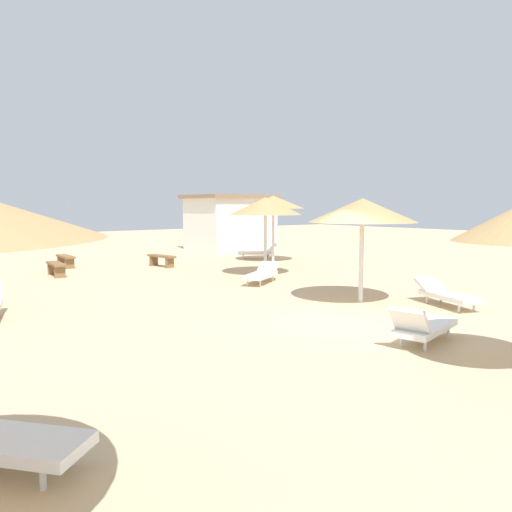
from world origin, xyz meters
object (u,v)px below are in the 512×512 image
object	(u,v)px
lounger_1	(258,252)
parasol_2	(265,206)
parked_car	(223,234)
parasol_1	(273,202)
parasol_3	(362,211)
lounger_3	(446,294)
bench_2	(66,259)
beach_cabana	(230,222)
bench_0	(161,258)
bench_1	(56,267)
lounger_2	(262,274)
lounger_5	(423,326)

from	to	relation	value
lounger_1	parasol_2	bearing A→B (deg)	-125.82
parked_car	parasol_1	bearing A→B (deg)	-108.05
parasol_3	lounger_3	bearing A→B (deg)	-52.56
bench_2	beach_cabana	bearing A→B (deg)	14.26
bench_0	parasol_3	bearing A→B (deg)	-86.38
parasol_3	parasol_1	bearing A→B (deg)	63.82
bench_1	beach_cabana	bearing A→B (deg)	24.05
lounger_2	bench_2	xyz separation A→B (m)	(-3.82, 8.26, 0.04)
lounger_1	lounger_3	world-z (taller)	lounger_1
lounger_5	parasol_3	bearing A→B (deg)	56.62
parasol_2	bench_2	bearing A→B (deg)	126.05
parasol_3	lounger_1	distance (m)	11.25
parasol_2	beach_cabana	bearing A→B (deg)	61.81
parasol_1	parasol_3	size ratio (longest dim) A/B	1.06
lounger_5	parked_car	bearing A→B (deg)	65.56
bench_1	parasol_3	bearing A→B (deg)	-63.66
parasol_3	parked_car	size ratio (longest dim) A/B	0.69
bench_0	lounger_1	bearing A→B (deg)	-0.27
lounger_2	beach_cabana	bearing A→B (deg)	59.74
lounger_1	beach_cabana	world-z (taller)	beach_cabana
bench_2	lounger_2	bearing A→B (deg)	-65.20
parked_car	lounger_1	bearing A→B (deg)	-109.73
parasol_1	bench_0	world-z (taller)	parasol_1
parasol_2	bench_2	distance (m)	8.84
bench_0	bench_1	size ratio (longest dim) A/B	1.01
parasol_1	lounger_5	distance (m)	13.84
parasol_3	beach_cabana	size ratio (longest dim) A/B	0.61
parasol_1	parasol_3	bearing A→B (deg)	-116.18
parasol_3	lounger_3	distance (m)	3.00
beach_cabana	bench_2	bearing A→B (deg)	-165.74
lounger_2	bench_0	world-z (taller)	lounger_2
parasol_2	beach_cabana	xyz separation A→B (m)	(5.10, 9.51, -0.93)
bench_0	bench_2	distance (m)	3.95
bench_0	bench_1	bearing A→B (deg)	-178.11
lounger_1	lounger_2	world-z (taller)	lounger_1
lounger_3	lounger_5	xyz separation A→B (m)	(-3.48, -1.62, 0.02)
bench_2	beach_cabana	xyz separation A→B (m)	(10.14, 2.58, 1.25)
bench_0	parked_car	distance (m)	9.80
lounger_2	bench_1	distance (m)	7.61
bench_0	bench_2	world-z (taller)	same
parasol_2	lounger_3	bearing A→B (deg)	-89.09
beach_cabana	parked_car	bearing A→B (deg)	70.51
parasol_1	lounger_3	xyz separation A→B (m)	(-2.98, -10.39, -2.39)
lounger_2	parked_car	bearing A→B (deg)	60.94
bench_2	parked_car	world-z (taller)	parked_car
parasol_1	beach_cabana	size ratio (longest dim) A/B	0.65
lounger_3	bench_1	size ratio (longest dim) A/B	1.32
lounger_1	lounger_5	distance (m)	14.98
bench_0	bench_2	xyz separation A→B (m)	(-3.22, 2.29, 0.00)
lounger_5	parked_car	distance (m)	21.73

